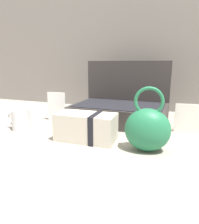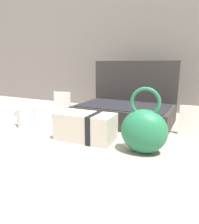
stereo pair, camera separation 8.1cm
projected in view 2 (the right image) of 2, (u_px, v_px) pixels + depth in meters
name	position (u px, v px, depth m)	size (l,w,h in m)	color
ground_plane	(98.00, 135.00, 0.86)	(6.00, 6.00, 0.00)	#9E9384
open_suitcase	(126.00, 108.00, 1.04)	(0.45, 0.30, 0.30)	#332D2B
teal_pouch_handbag	(144.00, 130.00, 0.67)	(0.16, 0.11, 0.22)	#237247
cream_toiletry_bag	(86.00, 127.00, 0.79)	(0.23, 0.12, 0.11)	beige
coffee_mug	(26.00, 118.00, 0.95)	(0.11, 0.08, 0.09)	silver
info_card_left	(194.00, 121.00, 0.84)	(0.11, 0.01, 0.12)	white
poster_card_right	(62.00, 106.00, 1.08)	(0.09, 0.01, 0.14)	white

